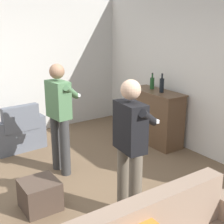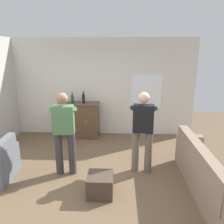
# 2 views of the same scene
# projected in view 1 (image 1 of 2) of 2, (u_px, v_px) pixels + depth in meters

# --- Properties ---
(ground) EXTENTS (10.40, 10.40, 0.00)m
(ground) POSITION_uv_depth(u_px,v_px,m) (61.00, 194.00, 4.24)
(ground) COLOR brown
(wall_back_with_window) EXTENTS (5.20, 0.15, 2.80)m
(wall_back_with_window) POSITION_uv_depth(u_px,v_px,m) (203.00, 74.00, 5.24)
(wall_back_with_window) COLOR silver
(wall_back_with_window) RESTS_ON ground
(armchair) EXTENTS (0.70, 0.92, 0.85)m
(armchair) POSITION_uv_depth(u_px,v_px,m) (17.00, 133.00, 5.69)
(armchair) COLOR slate
(armchair) RESTS_ON ground
(sideboard_cabinet) EXTENTS (1.14, 0.49, 1.01)m
(sideboard_cabinet) POSITION_uv_depth(u_px,v_px,m) (155.00, 117.00, 5.88)
(sideboard_cabinet) COLOR brown
(sideboard_cabinet) RESTS_ON ground
(bottle_wine_green) EXTENTS (0.08, 0.08, 0.35)m
(bottle_wine_green) POSITION_uv_depth(u_px,v_px,m) (162.00, 85.00, 5.59)
(bottle_wine_green) COLOR black
(bottle_wine_green) RESTS_ON sideboard_cabinet
(bottle_liquor_amber) EXTENTS (0.08, 0.08, 0.30)m
(bottle_liquor_amber) POSITION_uv_depth(u_px,v_px,m) (152.00, 83.00, 5.89)
(bottle_liquor_amber) COLOR #1E4C23
(bottle_liquor_amber) RESTS_ON sideboard_cabinet
(ottoman) EXTENTS (0.45, 0.45, 0.37)m
(ottoman) POSITION_uv_depth(u_px,v_px,m) (40.00, 195.00, 3.88)
(ottoman) COLOR #47382D
(ottoman) RESTS_ON ground
(person_standing_left) EXTENTS (0.56, 0.49, 1.68)m
(person_standing_left) POSITION_uv_depth(u_px,v_px,m) (60.00, 114.00, 4.63)
(person_standing_left) COLOR #383838
(person_standing_left) RESTS_ON ground
(person_standing_right) EXTENTS (0.56, 0.49, 1.68)m
(person_standing_right) POSITION_uv_depth(u_px,v_px,m) (131.00, 145.00, 3.48)
(person_standing_right) COLOR #6B6051
(person_standing_right) RESTS_ON ground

